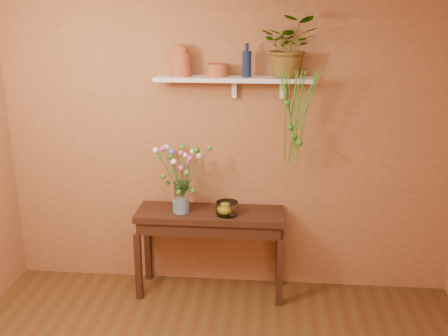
% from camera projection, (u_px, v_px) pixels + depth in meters
% --- Properties ---
extents(room, '(4.04, 4.04, 2.70)m').
position_uv_depth(room, '(197.00, 238.00, 2.69)').
color(room, '#4F3516').
rests_on(room, ground).
extents(sideboard, '(1.29, 0.41, 0.78)m').
position_uv_depth(sideboard, '(210.00, 223.00, 4.59)').
color(sideboard, '#371B11').
rests_on(sideboard, ground).
extents(wall_shelf, '(1.30, 0.24, 0.19)m').
position_uv_depth(wall_shelf, '(235.00, 79.00, 4.30)').
color(wall_shelf, white).
rests_on(wall_shelf, room).
extents(terracotta_jug, '(0.19, 0.19, 0.26)m').
position_uv_depth(terracotta_jug, '(181.00, 61.00, 4.28)').
color(terracotta_jug, '#BF522C').
rests_on(terracotta_jug, wall_shelf).
extents(terracotta_pot, '(0.20, 0.20, 0.10)m').
position_uv_depth(terracotta_pot, '(217.00, 70.00, 4.29)').
color(terracotta_pot, '#BF522C').
rests_on(terracotta_pot, wall_shelf).
extents(blue_bottle, '(0.09, 0.09, 0.27)m').
position_uv_depth(blue_bottle, '(247.00, 63.00, 4.24)').
color(blue_bottle, '#121C40').
rests_on(blue_bottle, wall_shelf).
extents(spider_plant, '(0.47, 0.41, 0.49)m').
position_uv_depth(spider_plant, '(290.00, 46.00, 4.19)').
color(spider_plant, '#33701C').
rests_on(spider_plant, wall_shelf).
extents(plant_fronds, '(0.33, 0.40, 0.84)m').
position_uv_depth(plant_fronds, '(294.00, 120.00, 4.19)').
color(plant_fronds, '#33701C').
rests_on(plant_fronds, wall_shelf).
extents(glass_vase, '(0.13, 0.13, 0.28)m').
position_uv_depth(glass_vase, '(182.00, 200.00, 4.50)').
color(glass_vase, white).
rests_on(glass_vase, sideboard).
extents(bouquet, '(0.49, 0.35, 0.47)m').
position_uv_depth(bouquet, '(180.00, 163.00, 4.41)').
color(bouquet, '#386B28').
rests_on(bouquet, glass_vase).
extents(glass_bowl, '(0.19, 0.19, 0.11)m').
position_uv_depth(glass_bowl, '(227.00, 209.00, 4.47)').
color(glass_bowl, white).
rests_on(glass_bowl, sideboard).
extents(lemon, '(0.08, 0.08, 0.08)m').
position_uv_depth(lemon, '(225.00, 209.00, 4.48)').
color(lemon, yellow).
rests_on(lemon, glass_bowl).
extents(carton, '(0.06, 0.05, 0.11)m').
position_uv_depth(carton, '(176.00, 207.00, 4.52)').
color(carton, teal).
rests_on(carton, sideboard).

